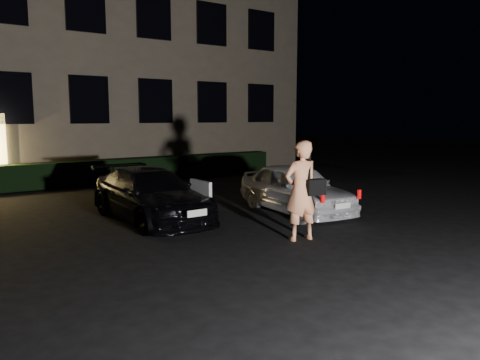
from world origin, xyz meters
TOP-DOWN VIEW (x-y plane):
  - ground at (0.00, 0.00)m, footprint 80.00×80.00m
  - building at (-0.00, 14.99)m, footprint 20.00×8.11m
  - hedge at (0.00, 10.50)m, footprint 15.00×0.70m
  - sedan at (-0.91, 3.85)m, footprint 1.79×4.23m
  - hatch at (2.42, 2.55)m, footprint 1.86×3.76m
  - man at (0.73, 0.51)m, footprint 0.82×0.58m

SIDE VIEW (x-z plane):
  - ground at x=0.00m, z-range 0.00..0.00m
  - hedge at x=0.00m, z-range 0.00..0.85m
  - sedan at x=-0.91m, z-range 0.00..1.20m
  - hatch at x=2.42m, z-range 0.00..1.23m
  - man at x=0.73m, z-range 0.00..1.95m
  - building at x=0.00m, z-range 0.00..12.00m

